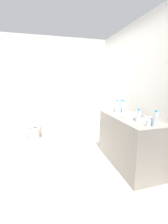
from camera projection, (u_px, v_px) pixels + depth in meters
ground_plane at (57, 159)px, 2.82m from camera, size 4.03×4.03×0.00m
wall_back_tiled at (50, 88)px, 3.84m from camera, size 3.43×0.10×2.55m
wall_right_mirror at (132, 91)px, 2.95m from camera, size 0.10×3.06×2.55m
bathtub at (79, 127)px, 3.82m from camera, size 1.58×0.78×1.29m
toilet at (33, 129)px, 3.52m from camera, size 0.40×0.48×0.68m
vanity_counter at (128, 141)px, 2.57m from camera, size 0.58×1.30×0.88m
sink_basin at (130, 115)px, 2.44m from camera, size 0.32×0.32×0.06m
sink_faucet at (140, 115)px, 2.49m from camera, size 0.10×0.15×0.06m
water_bottle_0 at (138, 116)px, 2.19m from camera, size 0.07×0.07×0.19m
water_bottle_1 at (117, 106)px, 2.82m from camera, size 0.06×0.06×0.24m
water_bottle_2 at (155, 119)px, 1.95m from camera, size 0.06×0.06×0.22m
water_bottle_3 at (124, 107)px, 2.67m from camera, size 0.06×0.06×0.25m
water_bottle_4 at (121, 107)px, 2.78m from camera, size 0.07×0.07×0.25m
drinking_glass_0 at (116, 109)px, 2.95m from camera, size 0.06×0.06×0.09m
drinking_glass_1 at (150, 121)px, 2.04m from camera, size 0.07×0.07×0.10m
drinking_glass_2 at (148, 123)px, 1.96m from camera, size 0.07×0.07×0.09m
drinking_glass_3 at (119, 111)px, 2.74m from camera, size 0.06×0.06×0.10m
bath_mat at (81, 148)px, 3.24m from camera, size 0.63×0.43×0.01m
toilet_paper_roll at (26, 140)px, 3.53m from camera, size 0.11×0.11×0.14m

